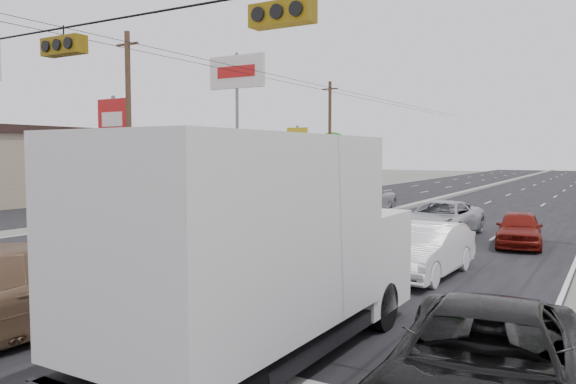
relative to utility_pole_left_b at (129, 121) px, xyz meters
The scene contains 21 objects.
ground 20.18m from the utility_pole_left_b, 50.19° to the right, with size 200.00×200.00×0.00m, color #606356.
road_surface 20.18m from the utility_pole_left_b, 50.19° to the left, with size 20.00×160.00×0.02m, color black.
center_median 20.16m from the utility_pole_left_b, 50.19° to the left, with size 0.50×160.00×0.20m, color gray.
strip_mall 17.03m from the utility_pole_left_b, 143.47° to the left, with size 12.00×42.00×4.60m, color tan.
parking_lot 12.10m from the utility_pole_left_b, 114.23° to the left, with size 10.00×42.00×0.02m, color black.
utility_pole_left_b is the anchor object (origin of this frame).
utility_pole_left_c 25.00m from the utility_pole_left_b, 90.00° to the left, with size 1.60×0.30×10.00m.
traffic_signals 20.45m from the utility_pole_left_b, 47.18° to the right, with size 25.00×0.30×0.54m.
pole_sign_mid 5.41m from the utility_pole_left_b, 146.31° to the left, with size 2.60×0.25×7.00m.
pole_sign_billboard 13.68m from the utility_pole_left_b, 98.75° to the left, with size 5.00×0.25×11.00m.
pole_sign_far 25.25m from the utility_pole_left_b, 97.97° to the left, with size 2.20×0.25×6.00m.
tree_left_far 46.01m from the utility_pole_left_b, 101.92° to the left, with size 4.80×4.80×6.12m.
box_truck 24.06m from the utility_pole_left_b, 38.83° to the right, with size 2.60×7.18×3.63m.
red_sedan 19.20m from the utility_pole_left_b, 34.02° to the right, with size 1.63×4.68×1.54m, color #B6220B.
black_suv 27.21m from the utility_pole_left_b, 34.62° to the right, with size 2.35×5.09×1.41m, color black.
queue_car_a 16.87m from the utility_pole_left_b, 17.79° to the right, with size 1.60×3.98×1.36m, color black.
queue_car_b 20.90m from the utility_pole_left_b, 21.59° to the right, with size 1.52×4.35×1.43m, color white.
queue_car_c 17.92m from the utility_pole_left_b, ahead, with size 2.35×5.11×1.42m, color #B4B8BD.
queue_car_e 20.95m from the utility_pole_left_b, ahead, with size 1.51×3.75×1.28m, color maroon.
oncoming_near 8.27m from the utility_pole_left_b, 15.06° to the right, with size 1.97×4.85×1.41m, color black.
oncoming_far 13.86m from the utility_pole_left_b, 32.52° to the left, with size 2.59×5.62×1.56m, color #A4A6AC.
Camera 1 is at (10.95, -7.36, 3.36)m, focal length 35.00 mm.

